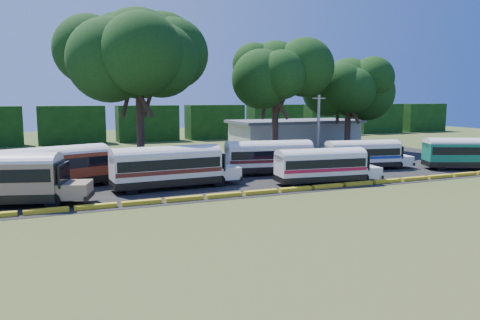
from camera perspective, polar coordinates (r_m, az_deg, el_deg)
name	(u,v)px	position (r m, az deg, el deg)	size (l,w,h in m)	color
ground	(285,195)	(35.26, 5.45, -4.27)	(160.00, 160.00, 0.00)	#33541C
asphalt_strip	(235,171)	(46.34, -0.57, -1.37)	(64.00, 24.00, 0.02)	black
curb	(278,191)	(36.09, 4.70, -3.74)	(53.70, 0.45, 0.30)	yellow
terminal_building	(295,133)	(69.68, 6.68, 3.26)	(19.00, 9.00, 4.00)	#BAB7AA
treeline_backdrop	(147,123)	(80.11, -11.22, 4.41)	(130.00, 4.00, 6.00)	black
bus_red	(56,165)	(39.54, -21.57, -0.56)	(10.77, 5.95, 3.46)	black
bus_cream_west	(169,165)	(37.59, -8.66, -0.57)	(10.59, 3.06, 3.45)	black
bus_cream_east	(271,155)	(44.21, 3.77, 0.57)	(10.16, 4.12, 3.25)	black
bus_white_red	(323,164)	(39.86, 10.03, -0.47)	(9.42, 3.31, 3.03)	black
bus_white_blue	(364,153)	(49.00, 14.90, 0.85)	(9.35, 3.78, 2.99)	black
bus_teal	(468,151)	(52.62, 26.06, 0.96)	(9.98, 6.22, 3.24)	black
tree_west	(138,54)	(49.99, -12.31, 12.53)	(12.55, 12.55, 16.32)	#34221A
tree_center	(276,70)	(56.53, 4.36, 10.91)	(9.09, 9.09, 13.94)	#34221A
tree_east	(349,86)	(63.77, 13.12, 8.83)	(9.70, 9.70, 12.43)	#34221A
utility_pole	(318,129)	(51.46, 9.52, 3.77)	(1.60, 0.30, 7.56)	gray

